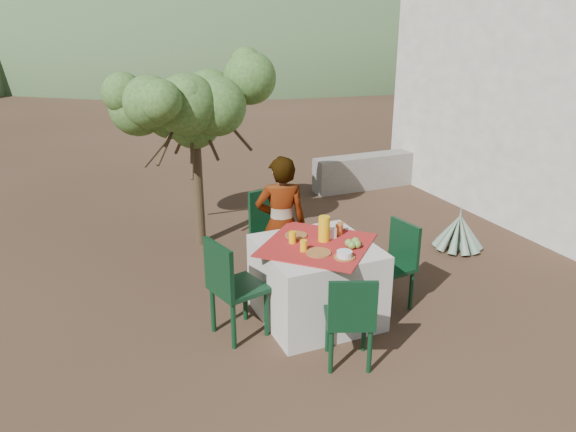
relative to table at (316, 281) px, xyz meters
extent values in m
plane|color=#312016|center=(-0.62, 0.04, -0.38)|extent=(160.00, 160.00, 0.00)
cube|color=silver|center=(0.00, 0.00, 0.00)|extent=(1.02, 1.02, 0.75)
cube|color=#AF1929|center=(0.00, 0.00, 0.38)|extent=(1.30, 1.30, 0.01)
cylinder|color=black|center=(-0.17, 0.71, -0.14)|extent=(0.05, 0.05, 0.48)
cylinder|color=black|center=(0.19, 0.78, -0.14)|extent=(0.05, 0.05, 0.48)
cylinder|color=black|center=(-0.23, 1.07, -0.14)|extent=(0.05, 0.05, 0.48)
cylinder|color=black|center=(0.13, 1.13, -0.14)|extent=(0.05, 0.05, 0.48)
cube|color=black|center=(-0.02, 0.92, 0.10)|extent=(0.53, 0.53, 0.04)
cube|color=black|center=(-0.06, 1.12, 0.36)|extent=(0.45, 0.13, 0.47)
cylinder|color=black|center=(0.13, -0.68, -0.17)|extent=(0.04, 0.04, 0.41)
cylinder|color=black|center=(-0.16, -0.56, -0.17)|extent=(0.04, 0.04, 0.41)
cylinder|color=black|center=(0.01, -0.97, -0.17)|extent=(0.04, 0.04, 0.41)
cylinder|color=black|center=(-0.28, -0.85, -0.17)|extent=(0.04, 0.04, 0.41)
cube|color=black|center=(-0.07, -0.76, 0.03)|extent=(0.50, 0.50, 0.04)
cube|color=black|center=(-0.14, -0.93, 0.26)|extent=(0.37, 0.18, 0.41)
cylinder|color=black|center=(-0.55, -0.11, -0.15)|extent=(0.05, 0.05, 0.46)
cylinder|color=black|center=(-0.64, 0.23, -0.15)|extent=(0.05, 0.05, 0.46)
cylinder|color=black|center=(-0.89, -0.20, -0.15)|extent=(0.05, 0.05, 0.46)
cylinder|color=black|center=(-0.98, 0.14, -0.15)|extent=(0.05, 0.05, 0.46)
cube|color=black|center=(-0.76, 0.01, 0.08)|extent=(0.53, 0.53, 0.04)
cube|color=black|center=(-0.95, -0.04, 0.33)|extent=(0.15, 0.43, 0.45)
cylinder|color=black|center=(0.56, 0.04, -0.17)|extent=(0.04, 0.04, 0.43)
cylinder|color=black|center=(0.61, -0.28, -0.17)|extent=(0.04, 0.04, 0.43)
cylinder|color=black|center=(0.88, 0.09, -0.17)|extent=(0.04, 0.04, 0.43)
cylinder|color=black|center=(0.93, -0.23, -0.17)|extent=(0.04, 0.04, 0.43)
cube|color=black|center=(0.74, -0.10, 0.05)|extent=(0.46, 0.46, 0.04)
cube|color=black|center=(0.92, -0.07, 0.28)|extent=(0.10, 0.40, 0.42)
imported|color=#8C6651|center=(-0.07, 0.69, 0.34)|extent=(0.60, 0.47, 1.44)
cylinder|color=#493924|center=(-0.55, 2.21, 0.39)|extent=(0.13, 0.13, 1.55)
sphere|color=#29551F|center=(-0.55, 2.21, 1.17)|extent=(0.66, 0.66, 0.66)
sphere|color=#29551F|center=(0.06, 2.21, 1.33)|extent=(0.62, 0.62, 0.62)
sphere|color=#29551F|center=(-1.10, 2.32, 1.28)|extent=(0.57, 0.57, 0.57)
sphere|color=#29551F|center=(-0.44, 2.82, 1.39)|extent=(0.60, 0.60, 0.60)
sphere|color=#29551F|center=(-0.49, 1.66, 1.22)|extent=(0.53, 0.53, 0.53)
sphere|color=gray|center=(2.33, 0.78, -0.34)|extent=(0.20, 0.20, 0.20)
cone|color=gray|center=(2.33, 0.78, -0.08)|extent=(0.11, 0.11, 0.58)
cone|color=gray|center=(2.46, 0.78, -0.15)|extent=(0.35, 0.11, 0.48)
cone|color=gray|center=(2.43, 0.86, -0.15)|extent=(0.32, 0.27, 0.51)
cone|color=gray|center=(2.37, 0.91, -0.15)|extent=(0.19, 0.34, 0.50)
cone|color=gray|center=(2.29, 0.90, -0.15)|extent=(0.19, 0.34, 0.50)
cone|color=gray|center=(2.22, 0.86, -0.15)|extent=(0.32, 0.26, 0.50)
cone|color=gray|center=(2.20, 0.78, -0.15)|extent=(0.35, 0.11, 0.48)
cone|color=gray|center=(2.22, 0.70, -0.15)|extent=(0.32, 0.27, 0.51)
cone|color=gray|center=(2.29, 0.66, -0.15)|extent=(0.19, 0.34, 0.50)
cone|color=gray|center=(2.37, 0.66, -0.15)|extent=(0.19, 0.34, 0.50)
cone|color=gray|center=(2.43, 0.71, -0.15)|extent=(0.32, 0.26, 0.50)
cube|color=white|center=(4.98, 1.84, 1.12)|extent=(3.20, 4.20, 3.00)
cube|color=gray|center=(2.98, 3.44, -0.10)|extent=(2.60, 0.35, 0.55)
ellipsoid|color=#3F5932|center=(11.38, 36.04, -0.38)|extent=(48.00, 48.00, 20.00)
ellipsoid|color=slate|center=(-4.62, 52.04, -0.38)|extent=(60.00, 60.00, 24.00)
ellipsoid|color=slate|center=(27.38, 46.04, -0.38)|extent=(36.00, 36.00, 14.00)
cylinder|color=brown|center=(-0.10, 0.26, 0.39)|extent=(0.21, 0.21, 0.01)
cylinder|color=brown|center=(-0.08, -0.19, 0.39)|extent=(0.23, 0.23, 0.01)
cylinder|color=yellow|center=(-0.20, 0.12, 0.44)|extent=(0.07, 0.07, 0.11)
cylinder|color=yellow|center=(-0.18, -0.09, 0.43)|extent=(0.06, 0.06, 0.10)
cylinder|color=yellow|center=(0.10, 0.05, 0.50)|extent=(0.11, 0.11, 0.24)
cylinder|color=brown|center=(0.09, -0.36, 0.39)|extent=(0.19, 0.19, 0.01)
cylinder|color=white|center=(0.09, -0.36, 0.42)|extent=(0.14, 0.14, 0.05)
cylinder|color=#CC6224|center=(0.30, 0.13, 0.43)|extent=(0.07, 0.07, 0.11)
cylinder|color=#CC6224|center=(0.35, 0.21, 0.43)|extent=(0.06, 0.06, 0.09)
cube|color=white|center=(0.19, 0.07, 0.43)|extent=(0.08, 0.06, 0.10)
sphere|color=olive|center=(0.24, -0.17, 0.42)|extent=(0.08, 0.08, 0.08)
sphere|color=olive|center=(0.32, -0.16, 0.42)|extent=(0.08, 0.08, 0.08)
sphere|color=olive|center=(0.29, -0.22, 0.42)|extent=(0.08, 0.08, 0.08)
sphere|color=olive|center=(0.24, -0.22, 0.42)|extent=(0.08, 0.08, 0.08)
camera|label=1|loc=(-2.12, -4.27, 2.42)|focal=35.00mm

